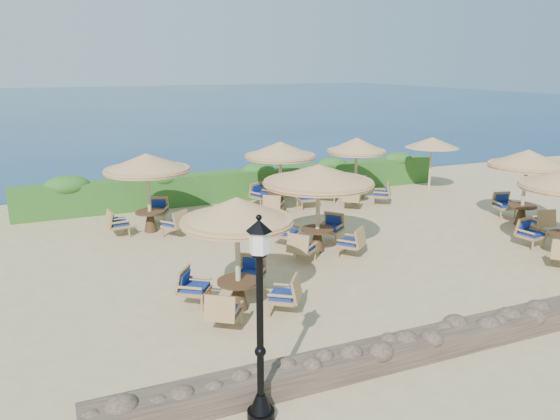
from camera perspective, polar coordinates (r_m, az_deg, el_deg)
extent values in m
plane|color=tan|center=(16.64, 4.99, -4.20)|extent=(120.00, 120.00, 0.00)
plane|color=#0C264D|center=(84.34, -18.30, 10.59)|extent=(160.00, 160.00, 0.00)
cube|color=#225019|center=(22.84, -3.47, 2.71)|extent=(18.00, 0.90, 1.20)
cube|color=brown|center=(11.90, 19.47, -12.07)|extent=(15.00, 0.65, 0.44)
cylinder|color=black|center=(9.25, -2.00, -20.60)|extent=(0.44, 0.44, 0.16)
cone|color=black|center=(9.12, -2.02, -19.48)|extent=(0.36, 0.36, 0.30)
cylinder|color=black|center=(8.48, -2.09, -12.50)|extent=(0.11, 0.11, 2.40)
cylinder|color=silver|center=(7.92, -2.19, -3.29)|extent=(0.30, 0.30, 0.36)
cone|color=black|center=(7.85, -2.21, -1.62)|extent=(0.40, 0.40, 0.18)
cylinder|color=#BFB086|center=(24.78, 15.43, 4.35)|extent=(0.10, 0.10, 2.20)
cone|color=#A27243|center=(24.62, 15.61, 6.82)|extent=(2.30, 2.30, 0.45)
cylinder|color=#BFB086|center=(12.36, -4.44, -5.21)|extent=(0.12, 0.12, 2.40)
cone|color=#A27243|center=(12.00, -4.55, 0.08)|extent=(2.53, 2.53, 0.55)
cylinder|color=#A27243|center=(12.08, -4.52, -1.20)|extent=(2.48, 2.48, 0.14)
cylinder|color=#472E19|center=(12.55, -4.39, -7.44)|extent=(0.96, 0.96, 0.06)
cone|color=#472E19|center=(12.68, -4.36, -8.90)|extent=(0.44, 0.44, 0.64)
cylinder|color=#BFB086|center=(16.19, 3.97, -0.28)|extent=(0.12, 0.12, 2.40)
cone|color=#A27243|center=(15.92, 4.05, 3.82)|extent=(3.28, 3.28, 0.55)
cylinder|color=#A27243|center=(15.98, 4.03, 2.84)|extent=(3.21, 3.21, 0.14)
cylinder|color=#472E19|center=(16.34, 3.94, -2.04)|extent=(0.96, 0.96, 0.06)
cone|color=#472E19|center=(16.44, 3.92, -3.20)|extent=(0.44, 0.44, 0.64)
cylinder|color=#BFB086|center=(18.59, -13.54, 1.35)|extent=(0.12, 0.12, 2.40)
cone|color=#A27243|center=(18.36, -13.76, 4.93)|extent=(2.82, 2.82, 0.55)
cylinder|color=#A27243|center=(18.41, -13.71, 4.07)|extent=(2.77, 2.77, 0.14)
cylinder|color=#472E19|center=(18.72, -13.44, -0.20)|extent=(0.96, 0.96, 0.06)
cone|color=#472E19|center=(18.81, -13.38, -1.23)|extent=(0.44, 0.44, 0.64)
cylinder|color=#BFB086|center=(20.78, 0.03, 3.19)|extent=(0.12, 0.12, 2.40)
cone|color=#A27243|center=(20.57, 0.03, 6.41)|extent=(2.69, 2.69, 0.55)
cylinder|color=#A27243|center=(20.61, 0.03, 5.64)|extent=(2.64, 2.64, 0.14)
cylinder|color=#472E19|center=(20.89, 0.03, 1.79)|extent=(0.96, 0.96, 0.06)
cone|color=#472E19|center=(20.97, 0.03, 0.86)|extent=(0.44, 0.44, 0.64)
cylinder|color=#BFB086|center=(22.11, 7.90, 3.77)|extent=(0.12, 0.12, 2.40)
cone|color=#A27243|center=(21.91, 8.01, 6.80)|extent=(2.35, 2.35, 0.55)
cylinder|color=#A27243|center=(21.96, 7.99, 6.08)|extent=(2.30, 2.30, 0.14)
cylinder|color=#472E19|center=(22.22, 7.86, 2.46)|extent=(0.96, 0.96, 0.06)
cone|color=#472E19|center=(22.30, 7.82, 1.58)|extent=(0.44, 0.44, 0.64)
cylinder|color=#BFB086|center=(20.65, 24.14, 1.79)|extent=(0.12, 0.12, 2.40)
cone|color=#A27243|center=(20.44, 24.49, 5.00)|extent=(2.61, 2.61, 0.55)
cylinder|color=#A27243|center=(20.49, 24.40, 4.23)|extent=(2.56, 2.56, 0.14)
cylinder|color=#472E19|center=(20.77, 23.98, 0.39)|extent=(0.96, 0.96, 0.06)
cone|color=#472E19|center=(20.85, 23.88, -0.54)|extent=(0.44, 0.44, 0.64)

